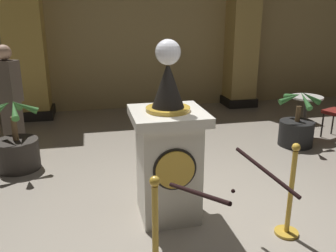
# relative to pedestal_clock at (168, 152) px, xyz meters

# --- Properties ---
(ground_plane) EXTENTS (11.82, 11.82, 0.00)m
(ground_plane) POSITION_rel_pedestal_clock_xyz_m (0.40, -0.13, -0.75)
(ground_plane) COLOR #9E9384
(back_wall) EXTENTS (11.82, 0.16, 3.84)m
(back_wall) POSITION_rel_pedestal_clock_xyz_m (0.40, 4.90, 1.17)
(back_wall) COLOR tan
(back_wall) RESTS_ON ground_plane
(pedestal_clock) EXTENTS (0.76, 0.76, 1.91)m
(pedestal_clock) POSITION_rel_pedestal_clock_xyz_m (0.00, 0.00, 0.00)
(pedestal_clock) COLOR silver
(pedestal_clock) RESTS_ON ground_plane
(stanchion_far) EXTENTS (0.24, 0.24, 0.98)m
(stanchion_far) POSITION_rel_pedestal_clock_xyz_m (1.09, -0.63, -0.41)
(stanchion_far) COLOR gold
(stanchion_far) RESTS_ON ground_plane
(velvet_rope) EXTENTS (1.02, 1.00, 0.22)m
(velvet_rope) POSITION_rel_pedestal_clock_xyz_m (0.37, -0.88, 0.04)
(velvet_rope) COLOR black
(column_left) EXTENTS (0.91, 0.91, 3.68)m
(column_left) POSITION_rel_pedestal_clock_xyz_m (-1.99, 4.53, 1.08)
(column_left) COLOR black
(column_left) RESTS_ON ground_plane
(column_right) EXTENTS (0.75, 0.75, 3.68)m
(column_right) POSITION_rel_pedestal_clock_xyz_m (2.78, 4.53, 1.08)
(column_right) COLOR black
(column_right) RESTS_ON ground_plane
(potted_palm_left) EXTENTS (0.68, 0.68, 1.06)m
(potted_palm_left) POSITION_rel_pedestal_clock_xyz_m (-1.83, 1.68, -0.45)
(potted_palm_left) COLOR #2D2823
(potted_palm_left) RESTS_ON ground_plane
(potted_palm_right) EXTENTS (0.75, 0.74, 0.97)m
(potted_palm_right) POSITION_rel_pedestal_clock_xyz_m (2.59, 1.67, -0.47)
(potted_palm_right) COLOR black
(potted_palm_right) RESTS_ON ground_plane
(bystander_guest) EXTENTS (0.42, 0.39, 1.71)m
(bystander_guest) POSITION_rel_pedestal_clock_xyz_m (-1.98, 2.36, 0.16)
(bystander_guest) COLOR brown
(bystander_guest) RESTS_ON ground_plane
(cafe_table) EXTENTS (0.56, 0.56, 0.76)m
(cafe_table) POSITION_rel_pedestal_clock_xyz_m (2.94, 2.00, -0.26)
(cafe_table) COLOR #332D28
(cafe_table) RESTS_ON ground_plane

